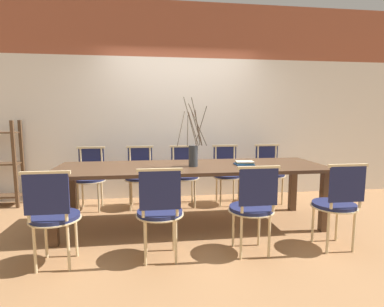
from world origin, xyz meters
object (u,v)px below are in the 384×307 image
Objects in this scene: chair_far_center at (184,173)px; vase_centerpiece at (193,154)px; book_stack at (244,163)px; dining_table at (192,172)px; chair_near_center at (253,205)px.

vase_centerpiece reaches higher than chair_far_center.
dining_table is at bearing 177.81° from book_stack.
dining_table is at bearing 95.12° from vase_centerpiece.
vase_centerpiece is at bearing -84.88° from dining_table.
dining_table is 0.67m from book_stack.
vase_centerpiece is 0.67m from book_stack.
chair_far_center is at bearing 105.75° from chair_near_center.
chair_far_center is at bearing 90.48° from dining_table.
chair_far_center is (-0.01, 0.87, -0.18)m from dining_table.
vase_centerpiece is at bearing -176.41° from book_stack.
dining_table is at bearing 119.06° from chair_near_center.
chair_near_center reaches higher than dining_table.
dining_table is 3.95× the size of vase_centerpiece.
dining_table is at bearing 90.48° from chair_far_center.
chair_far_center is (-0.49, 1.75, 0.00)m from chair_near_center.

